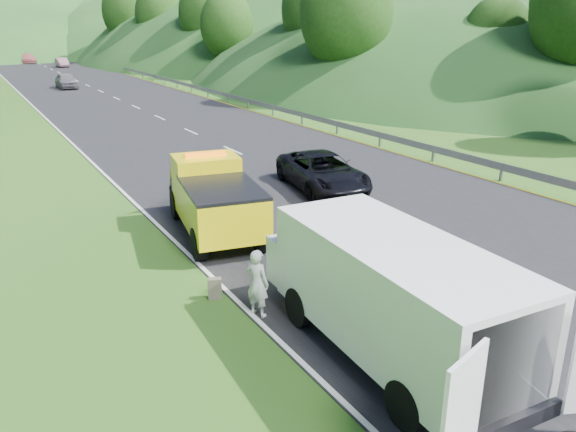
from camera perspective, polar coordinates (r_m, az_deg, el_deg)
ground at (r=14.95m, az=9.87°, el=-6.26°), size 320.00×320.00×0.00m
road_surface at (r=51.99m, az=-17.02°, el=11.35°), size 14.00×200.00×0.02m
guardrail at (r=65.89m, az=-13.40°, el=13.14°), size 0.06×140.00×1.52m
tree_line_right at (r=77.38m, az=-5.86°, el=14.37°), size 14.00×140.00×14.00m
hills_backdrop at (r=145.87m, az=-24.93°, el=14.98°), size 201.00×288.60×44.00m
tow_truck at (r=17.58m, az=-7.53°, el=1.87°), size 2.97×5.83×2.39m
white_van at (r=11.14m, az=10.25°, el=-7.45°), size 3.85×7.17×2.50m
woman at (r=13.02m, az=-3.06°, el=-10.05°), size 0.63×0.71×1.60m
child at (r=12.43m, az=5.09°, el=-11.61°), size 0.59×0.57×0.96m
worker at (r=11.58m, az=21.30°, el=-15.55°), size 1.09×0.65×1.66m
suitcase at (r=13.72m, az=-7.45°, el=-7.32°), size 0.37×0.28×0.53m
passing_suv at (r=22.44m, az=3.51°, el=2.70°), size 3.23×5.49×1.43m
dist_car_a at (r=61.53m, az=-21.52°, el=11.96°), size 1.74×4.34×1.48m
dist_car_b at (r=91.09m, az=-21.91°, el=13.85°), size 1.40×4.01×1.32m
dist_car_c at (r=102.16m, az=-24.86°, el=13.91°), size 2.12×5.21×1.51m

